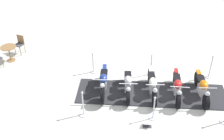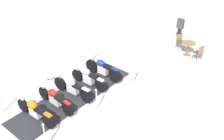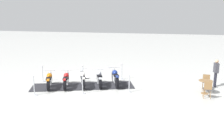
{
  "view_description": "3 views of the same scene",
  "coord_description": "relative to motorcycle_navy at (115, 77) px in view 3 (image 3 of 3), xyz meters",
  "views": [
    {
      "loc": [
        -9.28,
        -2.25,
        7.62
      ],
      "look_at": [
        0.18,
        1.89,
        0.59
      ],
      "focal_mm": 45.96,
      "sensor_mm": 36.0,
      "label": 1
    },
    {
      "loc": [
        9.24,
        -3.41,
        7.54
      ],
      "look_at": [
        0.04,
        2.01,
        0.78
      ],
      "focal_mm": 43.08,
      "sensor_mm": 36.0,
      "label": 2
    },
    {
      "loc": [
        14.11,
        5.17,
        4.51
      ],
      "look_at": [
        -0.85,
        1.66,
        0.94
      ],
      "focal_mm": 40.16,
      "sensor_mm": 36.0,
      "label": 3
    }
  ],
  "objects": [
    {
      "name": "stanchion_right_rear",
      "position": [
        0.2,
        -4.88,
        -0.18
      ],
      "size": [
        0.33,
        0.33,
        1.05
      ],
      "color": "silver",
      "rests_on": "ground_plane"
    },
    {
      "name": "motorcycle_chrome",
      "position": [
        0.33,
        -0.95,
        -0.03
      ],
      "size": [
        1.99,
        1.01,
        0.9
      ],
      "rotation": [
        0.0,
        0.0,
        -2.76
      ],
      "color": "black",
      "rests_on": "display_platform"
    },
    {
      "name": "bystander_person",
      "position": [
        -1.13,
        6.06,
        0.51
      ],
      "size": [
        0.43,
        0.28,
        1.71
      ],
      "rotation": [
        0.0,
        0.0,
        -1.4
      ],
      "color": "#23232D",
      "rests_on": "ground_plane"
    },
    {
      "name": "display_platform",
      "position": [
        0.69,
        -1.9,
        -0.49
      ],
      "size": [
        3.64,
        6.44,
        0.04
      ],
      "primitive_type": "cube",
      "rotation": [
        0.0,
        0.0,
        -1.23
      ],
      "color": "#28282D",
      "rests_on": "ground_plane"
    },
    {
      "name": "stanchion_right_mid",
      "position": [
        -0.68,
        -2.38,
        -0.17
      ],
      "size": [
        0.31,
        0.31,
        1.04
      ],
      "color": "silver",
      "rests_on": "ground_plane"
    },
    {
      "name": "stanchion_left_rear",
      "position": [
        2.94,
        -3.92,
        -0.17
      ],
      "size": [
        0.35,
        0.35,
        1.12
      ],
      "color": "silver",
      "rests_on": "ground_plane"
    },
    {
      "name": "stanchion_right_front",
      "position": [
        -1.56,
        0.13,
        -0.18
      ],
      "size": [
        0.36,
        0.36,
        1.12
      ],
      "color": "silver",
      "rests_on": "ground_plane"
    },
    {
      "name": "motorcycle_copper",
      "position": [
        1.33,
        -3.81,
        -0.04
      ],
      "size": [
        2.08,
        1.03,
        0.91
      ],
      "rotation": [
        0.0,
        0.0,
        -2.76
      ],
      "color": "black",
      "rests_on": "display_platform"
    },
    {
      "name": "stanchion_left_front",
      "position": [
        1.18,
        1.09,
        -0.15
      ],
      "size": [
        0.3,
        0.3,
        1.04
      ],
      "color": "silver",
      "rests_on": "ground_plane"
    },
    {
      "name": "motorcycle_navy",
      "position": [
        0.0,
        0.0,
        0.0
      ],
      "size": [
        2.09,
        1.05,
        1.03
      ],
      "rotation": [
        0.0,
        0.0,
        -2.77
      ],
      "color": "black",
      "rests_on": "display_platform"
    },
    {
      "name": "motorcycle_maroon",
      "position": [
        0.99,
        -2.86,
        -0.05
      ],
      "size": [
        2.17,
        0.94,
        0.91
      ],
      "rotation": [
        0.0,
        0.0,
        -2.84
      ],
      "color": "black",
      "rests_on": "display_platform"
    },
    {
      "name": "info_placard",
      "position": [
        -1.17,
        -2.31,
        -0.45
      ],
      "size": [
        0.31,
        0.37,
        0.19
      ],
      "rotation": [
        0.0,
        0.0,
        1.91
      ],
      "color": "#333338",
      "rests_on": "ground_plane"
    },
    {
      "name": "motorcycle_cream",
      "position": [
        0.66,
        -1.91,
        -0.02
      ],
      "size": [
        2.12,
        1.1,
        0.97
      ],
      "rotation": [
        0.0,
        0.0,
        -2.73
      ],
      "color": "black",
      "rests_on": "display_platform"
    },
    {
      "name": "cafe_chair_near_table",
      "position": [
        1.27,
        5.31,
        0.05
      ],
      "size": [
        0.4,
        0.4,
        0.96
      ],
      "rotation": [
        0.0,
        0.0,
        -3.13
      ],
      "color": "olive",
      "rests_on": "ground_plane"
    },
    {
      "name": "stanchion_left_mid",
      "position": [
        2.06,
        -1.42,
        -0.13
      ],
      "size": [
        0.3,
        0.3,
        1.08
      ],
      "color": "silver",
      "rests_on": "ground_plane"
    },
    {
      "name": "cafe_chair_across_table",
      "position": [
        -0.36,
        5.44,
        0.02
      ],
      "size": [
        0.46,
        0.46,
        0.9
      ],
      "rotation": [
        0.0,
        0.0,
        -0.16
      ],
      "color": "olive",
      "rests_on": "ground_plane"
    },
    {
      "name": "ground_plane",
      "position": [
        0.69,
        -1.9,
        -0.51
      ],
      "size": [
        80.0,
        80.0,
        0.0
      ],
      "primitive_type": "plane",
      "color": "silver"
    },
    {
      "name": "cafe_table",
      "position": [
        0.45,
        5.3,
        0.06
      ],
      "size": [
        0.76,
        0.76,
        0.77
      ],
      "color": "olive",
      "rests_on": "ground_plane"
    }
  ]
}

